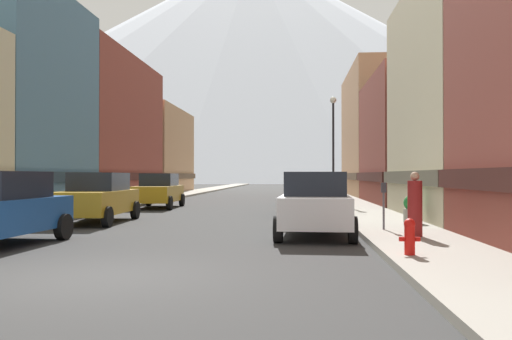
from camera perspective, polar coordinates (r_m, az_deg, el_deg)
ground_plane at (r=9.11m, az=-16.90°, el=-11.26°), size 400.00×400.00×0.00m
sidewalk_left at (r=44.40m, az=-8.07°, el=-2.65°), size 2.50×100.00×0.15m
sidewalk_right at (r=43.48m, az=8.26°, el=-2.69°), size 2.50×100.00×0.15m
storefront_left_2 at (r=37.97m, az=-19.48°, el=4.04°), size 9.35×13.71×9.77m
storefront_left_3 at (r=50.44m, az=-11.99°, el=1.87°), size 7.07×12.58×7.95m
storefront_right_2 at (r=31.24m, az=21.06°, el=2.76°), size 9.78×9.95×7.24m
storefront_right_3 at (r=42.14m, az=14.53°, el=3.66°), size 6.74×12.69×9.91m
car_left_1 at (r=19.39m, az=-17.02°, el=-2.89°), size 2.19×4.46×1.78m
car_left_2 at (r=27.33m, az=-10.65°, el=-2.22°), size 2.20×4.46×1.78m
car_right_0 at (r=14.56m, az=6.52°, el=-3.69°), size 2.22×4.47×1.78m
car_right_1 at (r=21.51m, az=5.80°, el=-2.68°), size 2.08×4.41×1.78m
car_right_2 at (r=29.59m, az=5.39°, el=-2.10°), size 2.24×4.48×1.78m
fire_hydrant_near at (r=10.54m, az=16.54°, el=-6.90°), size 0.40×0.22×0.70m
parking_meter_near at (r=15.18m, az=13.85°, el=-3.12°), size 0.14×0.10×1.33m
potted_plant_0 at (r=17.55m, az=16.72°, el=-4.12°), size 0.51×0.51×0.90m
potted_plant_1 at (r=23.58m, az=-21.47°, el=-3.18°), size 0.51×0.51×0.87m
pedestrian_0 at (r=25.90m, az=-17.21°, el=-2.42°), size 0.36×0.36×1.52m
pedestrian_1 at (r=13.68m, az=17.07°, el=-3.88°), size 0.36×0.36×1.63m
streetlamp_right at (r=28.91m, az=8.49°, el=3.99°), size 0.36×0.36×5.86m
mountain_backdrop at (r=275.10m, az=-0.35°, el=11.30°), size 346.00×346.00×116.52m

